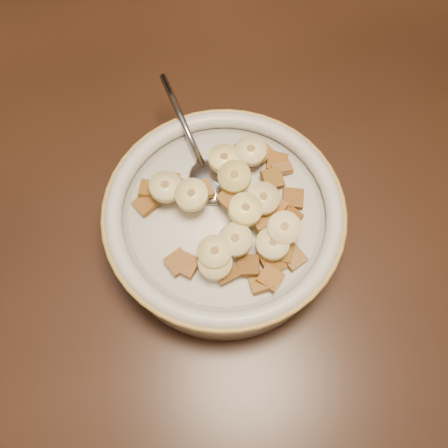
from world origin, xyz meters
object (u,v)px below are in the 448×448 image
object	(u,v)px
chair	(100,2)
cereal_bowl	(224,225)
spoon	(210,182)
table	(215,140)

from	to	relation	value
chair	cereal_bowl	distance (m)	0.70
chair	spoon	world-z (taller)	chair
table	cereal_bowl	size ratio (longest dim) A/B	6.21
cereal_bowl	chair	bearing A→B (deg)	96.91
cereal_bowl	spoon	bearing A→B (deg)	97.89
chair	cereal_bowl	bearing A→B (deg)	-102.05
chair	spoon	bearing A→B (deg)	-102.10
table	chair	bearing A→B (deg)	98.62
chair	table	bearing A→B (deg)	-97.61
chair	spoon	size ratio (longest dim) A/B	19.07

